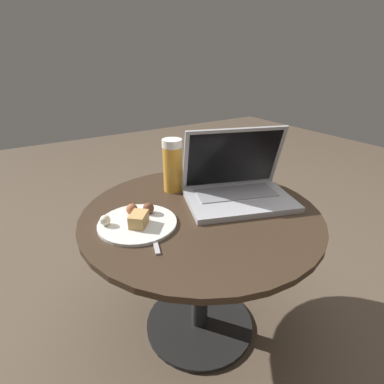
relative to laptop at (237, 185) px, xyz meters
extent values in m
plane|color=brown|center=(-0.15, -0.01, -0.53)|extent=(6.00, 6.00, 0.00)
cylinder|color=black|center=(-0.15, -0.01, -0.52)|extent=(0.39, 0.39, 0.01)
cylinder|color=black|center=(-0.15, -0.01, -0.29)|extent=(0.06, 0.06, 0.45)
cylinder|color=#38281C|center=(-0.15, -0.01, -0.06)|extent=(0.73, 0.73, 0.02)
cube|color=#B2B2B7|center=(-0.01, -0.03, -0.04)|extent=(0.39, 0.33, 0.02)
cube|color=gray|center=(0.00, 0.01, -0.03)|extent=(0.28, 0.19, 0.00)
cube|color=#B2B2B7|center=(0.02, 0.05, 0.08)|extent=(0.34, 0.18, 0.22)
cube|color=black|center=(0.02, 0.05, 0.08)|extent=(0.31, 0.16, 0.19)
cylinder|color=gold|center=(-0.14, 0.18, 0.03)|extent=(0.07, 0.07, 0.16)
cylinder|color=white|center=(-0.14, 0.18, 0.12)|extent=(0.07, 0.07, 0.03)
cylinder|color=silver|center=(-0.35, 0.02, -0.04)|extent=(0.22, 0.22, 0.01)
cube|color=tan|center=(-0.35, 0.00, -0.02)|extent=(0.07, 0.07, 0.04)
sphere|color=beige|center=(-0.43, 0.05, -0.02)|extent=(0.03, 0.03, 0.03)
sphere|color=#9E5B38|center=(-0.34, 0.07, -0.02)|extent=(0.03, 0.03, 0.03)
sphere|color=brown|center=(-0.30, 0.05, -0.02)|extent=(0.03, 0.03, 0.03)
cube|color=#B2B2B7|center=(-0.34, -0.08, -0.05)|extent=(0.05, 0.11, 0.01)
cube|color=#B2B2B7|center=(-0.32, 0.00, -0.05)|extent=(0.04, 0.05, 0.01)
camera|label=1|loc=(-0.61, -0.68, 0.39)|focal=28.00mm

